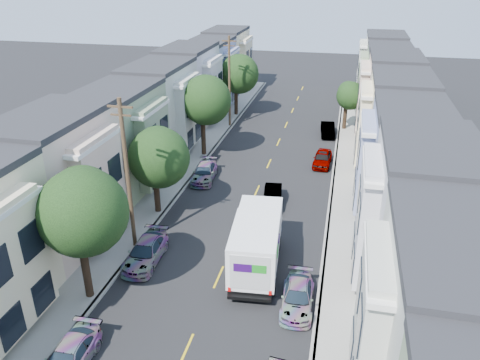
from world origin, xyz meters
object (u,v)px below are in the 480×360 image
at_px(tree_b, 81,213).
at_px(parked_right_d, 328,130).
at_px(parked_left_c, 146,252).
at_px(tree_c, 158,158).
at_px(parked_right_b, 297,297).
at_px(tree_far_r, 350,96).
at_px(parked_left_b, 68,359).
at_px(utility_pole_far, 229,82).
at_px(fedex_truck, 257,242).
at_px(utility_pole_near, 128,176).
at_px(lead_sedan, 273,196).
at_px(tree_d, 205,100).
at_px(tree_e, 238,74).
at_px(parked_left_d, 204,173).
at_px(parked_right_c, 322,159).

distance_m(tree_b, parked_right_d, 33.07).
bearing_deg(parked_left_c, parked_right_d, 67.19).
distance_m(tree_c, parked_right_b, 14.49).
relative_size(tree_far_r, parked_left_b, 1.31).
bearing_deg(utility_pole_far, fedex_truck, -72.60).
relative_size(tree_b, utility_pole_near, 0.79).
xyz_separation_m(utility_pole_far, fedex_truck, (8.31, -26.53, -3.26)).
height_order(lead_sedan, parked_right_d, parked_right_d).
height_order(utility_pole_near, utility_pole_far, same).
bearing_deg(parked_left_b, tree_d, 90.94).
height_order(tree_e, parked_right_d, tree_e).
bearing_deg(tree_e, utility_pole_near, -90.00).
height_order(tree_d, fedex_truck, tree_d).
xyz_separation_m(tree_b, parked_right_b, (11.20, 1.85, -4.88)).
height_order(tree_b, parked_left_d, tree_b).
relative_size(utility_pole_far, fedex_truck, 1.41).
height_order(tree_d, tree_e, tree_d).
xyz_separation_m(tree_b, tree_c, (0.00, 10.19, -1.00)).
height_order(lead_sedan, parked_right_b, lead_sedan).
bearing_deg(parked_right_d, lead_sedan, -106.37).
bearing_deg(tree_b, parked_left_d, 85.19).
bearing_deg(parked_right_b, tree_e, 105.72).
distance_m(tree_e, parked_right_c, 18.22).
bearing_deg(parked_left_d, tree_b, -100.73).
relative_size(tree_d, parked_right_d, 1.98).
height_order(parked_left_c, parked_left_d, parked_left_c).
xyz_separation_m(tree_c, parked_right_c, (11.20, 11.99, -3.83)).
distance_m(fedex_truck, parked_right_b, 4.36).
relative_size(tree_c, fedex_truck, 0.95).
height_order(tree_far_r, parked_left_c, tree_far_r).
relative_size(parked_left_c, parked_right_c, 1.10).
bearing_deg(lead_sedan, parked_left_d, 147.56).
xyz_separation_m(tree_d, parked_right_c, (11.20, 0.07, -4.88)).
height_order(parked_right_b, parked_right_c, parked_right_c).
bearing_deg(parked_left_b, tree_far_r, 70.78).
height_order(utility_pole_far, parked_left_c, utility_pole_far).
relative_size(tree_e, parked_right_b, 1.84).
bearing_deg(utility_pole_near, tree_far_r, 64.62).
xyz_separation_m(tree_b, parked_right_c, (11.20, 22.18, -4.83)).
xyz_separation_m(tree_far_r, parked_left_b, (-11.79, -38.13, -3.25)).
bearing_deg(tree_d, parked_right_c, 0.37).
xyz_separation_m(fedex_truck, parked_right_c, (2.89, 17.32, -1.23)).
xyz_separation_m(fedex_truck, parked_right_d, (2.89, 25.88, -1.23)).
relative_size(tree_far_r, parked_right_c, 1.33).
xyz_separation_m(parked_right_b, parked_right_d, (0.00, 28.88, 0.06)).
bearing_deg(tree_d, parked_right_b, -61.05).
relative_size(tree_d, parked_left_c, 1.75).
bearing_deg(parked_left_c, lead_sedan, 53.04).
distance_m(tree_far_r, lead_sedan, 20.61).
distance_m(parked_right_c, parked_right_d, 8.56).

